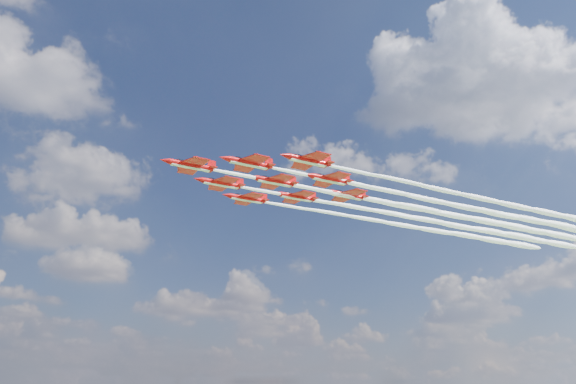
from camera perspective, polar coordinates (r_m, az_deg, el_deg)
name	(u,v)px	position (r m, az deg, el deg)	size (l,w,h in m)	color
jet_lead	(372,200)	(140.85, 8.55, -0.79)	(103.13, 10.27, 3.01)	red
jet_row2_port	(423,198)	(141.92, 13.52, -0.61)	(103.13, 10.27, 3.01)	red
jet_row2_starb	(385,213)	(152.23, 9.85, -2.09)	(103.13, 10.27, 3.01)	red
jet_row3_port	(474,196)	(144.04, 18.38, -0.43)	(103.13, 10.27, 3.01)	red
jet_row3_centre	(432,211)	(153.53, 14.44, -1.91)	(103.13, 10.27, 3.01)	red
jet_row3_starb	(397,224)	(163.75, 10.98, -3.20)	(103.13, 10.27, 3.01)	red
jet_row4_port	(480,210)	(155.80, 18.93, -1.72)	(103.13, 10.27, 3.01)	red
jet_row4_starb	(441,223)	(165.24, 15.24, -3.02)	(103.13, 10.27, 3.01)	red
jet_tail	(485,221)	(167.63, 19.40, -2.83)	(103.13, 10.27, 3.01)	red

